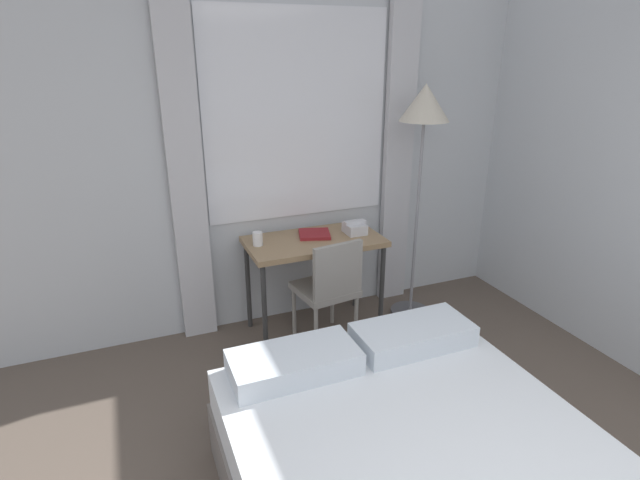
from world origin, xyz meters
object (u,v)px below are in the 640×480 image
(standing_lamp, at_px, (424,124))
(desk, at_px, (314,249))
(mug, at_px, (258,239))
(desk_chair, at_px, (329,285))
(telephone, at_px, (355,228))
(book, at_px, (314,234))

(standing_lamp, bearing_deg, desk, 175.18)
(mug, bearing_deg, desk_chair, -29.97)
(desk_chair, xyz_separation_m, mug, (-0.45, 0.26, 0.33))
(desk_chair, distance_m, telephone, 0.50)
(telephone, xyz_separation_m, mug, (-0.75, 0.03, 0.01))
(desk_chair, distance_m, standing_lamp, 1.35)
(desk, bearing_deg, desk_chair, -82.85)
(desk, relative_size, book, 3.56)
(book, xyz_separation_m, mug, (-0.45, -0.03, 0.04))
(telephone, xyz_separation_m, book, (-0.30, 0.07, -0.03))
(book, bearing_deg, telephone, -12.37)
(desk, height_order, mug, mug)
(desk, bearing_deg, mug, 175.49)
(desk_chair, bearing_deg, book, 82.14)
(desk_chair, relative_size, standing_lamp, 0.45)
(desk, distance_m, book, 0.11)
(desk_chair, height_order, book, desk_chair)
(standing_lamp, height_order, book, standing_lamp)
(desk_chair, height_order, telephone, telephone)
(desk_chair, bearing_deg, desk, 89.40)
(standing_lamp, distance_m, book, 1.13)
(mug, bearing_deg, telephone, -2.49)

